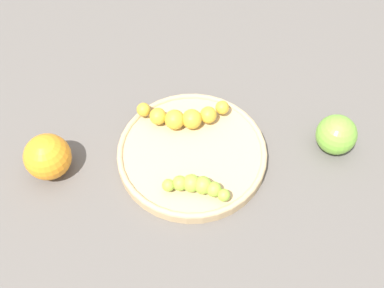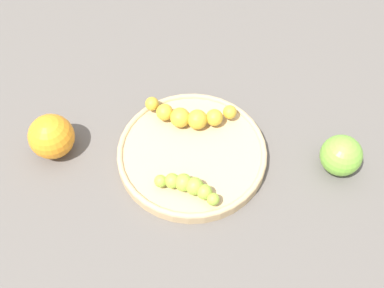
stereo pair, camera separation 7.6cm
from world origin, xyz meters
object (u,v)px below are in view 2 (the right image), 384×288
object	(u,v)px
fruit_bowl	(192,153)
orange_fruit	(52,137)
apple_green	(341,155)
banana_green	(188,186)
banana_spotted	(189,115)

from	to	relation	value
fruit_bowl	orange_fruit	world-z (taller)	orange_fruit
fruit_bowl	apple_green	size ratio (longest dim) A/B	3.69
fruit_bowl	apple_green	bearing A→B (deg)	-2.27
banana_green	banana_spotted	bearing A→B (deg)	21.05
banana_spotted	orange_fruit	distance (m)	0.23
fruit_bowl	banana_green	distance (m)	0.08
banana_green	orange_fruit	size ratio (longest dim) A/B	1.35
banana_spotted	banana_green	distance (m)	0.14
banana_green	apple_green	size ratio (longest dim) A/B	1.51
orange_fruit	fruit_bowl	bearing A→B (deg)	-1.33
banana_spotted	banana_green	bearing A→B (deg)	7.53
banana_spotted	banana_green	world-z (taller)	banana_spotted
fruit_bowl	banana_spotted	bearing A→B (deg)	96.80
banana_spotted	banana_green	xyz separation A→B (m)	(0.00, -0.14, -0.00)
apple_green	banana_green	bearing A→B (deg)	-164.68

